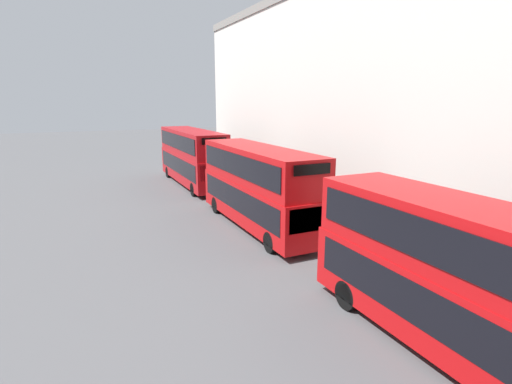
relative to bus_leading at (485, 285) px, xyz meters
name	(u,v)px	position (x,y,z in m)	size (l,w,h in m)	color
bus_leading	(485,285)	(0.00, 0.00, 0.00)	(2.59, 11.02, 4.29)	#B20C0F
bus_second_in_queue	(258,184)	(0.00, 13.27, 0.08)	(2.59, 10.63, 4.45)	#B20C0F
bus_third_in_queue	(192,155)	(0.00, 25.95, 0.13)	(2.59, 11.29, 4.53)	#A80F14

